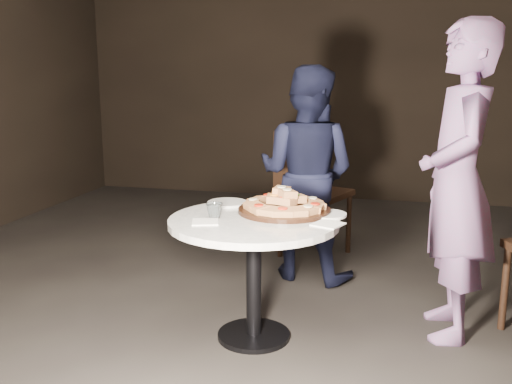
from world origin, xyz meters
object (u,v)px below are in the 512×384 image
table (254,241)px  diner_teal (457,183)px  serving_board (284,210)px  chair_far (309,186)px  diner_navy (306,174)px  focaccia_pile (284,202)px  water_glass (214,211)px

table → diner_teal: (1.02, 0.33, 0.30)m
serving_board → chair_far: chair_far is taller
table → diner_navy: diner_navy is taller
chair_far → focaccia_pile: bearing=112.9°
water_glass → diner_navy: bearing=73.6°
diner_navy → diner_teal: (0.91, -0.70, 0.11)m
serving_board → focaccia_pile: 0.04m
table → serving_board: bearing=52.7°
chair_far → water_glass: bearing=99.8°
focaccia_pile → chair_far: bearing=92.3°
table → water_glass: water_glass is taller
table → chair_far: size_ratio=0.97×
serving_board → diner_teal: 0.92m
serving_board → chair_far: 1.26m
water_glass → diner_teal: bearing=16.8°
focaccia_pile → table: bearing=-127.3°
table → focaccia_pile: focaccia_pile is taller
water_glass → chair_far: (0.28, 1.46, -0.14)m
diner_navy → serving_board: bearing=104.5°
table → chair_far: bearing=86.8°
chair_far → diner_teal: (0.94, -1.09, 0.28)m
serving_board → water_glass: 0.39m
table → chair_far: (0.08, 1.42, 0.02)m
diner_navy → chair_far: bearing=-71.1°
table → chair_far: 1.42m
water_glass → diner_teal: size_ratio=0.05×
water_glass → diner_teal: (1.22, 0.37, 0.13)m
table → focaccia_pile: bearing=52.7°
focaccia_pile → chair_far: (-0.05, 1.25, -0.16)m
focaccia_pile → serving_board: bearing=-101.9°
chair_far → diner_navy: diner_navy is taller
focaccia_pile → diner_navy: size_ratio=0.31×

